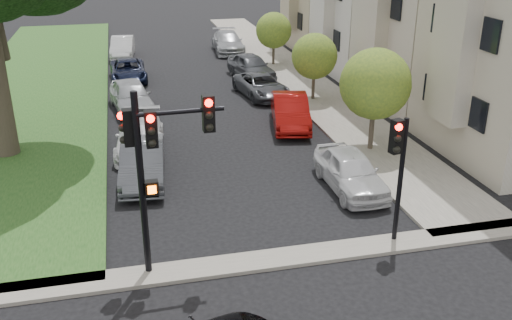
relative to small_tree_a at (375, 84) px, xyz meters
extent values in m
plane|color=black|center=(-6.20, -9.52, -2.99)|extent=(140.00, 140.00, 0.00)
cube|color=#1C4718|center=(-15.20, 14.48, -2.93)|extent=(8.00, 44.00, 0.12)
cube|color=slate|center=(0.55, 14.48, -2.93)|extent=(3.50, 44.00, 0.12)
cube|color=slate|center=(-6.20, -7.52, -2.93)|extent=(60.00, 1.00, 0.12)
cube|color=beige|center=(2.45, -1.52, 1.51)|extent=(0.70, 2.20, 5.50)
cube|color=black|center=(2.75, -1.52, 2.51)|extent=(0.08, 3.60, 6.00)
cube|color=tan|center=(6.30, 5.98, 2.01)|extent=(7.00, 7.40, 10.00)
cube|color=tan|center=(2.45, 5.98, 1.51)|extent=(0.70, 2.20, 5.50)
cube|color=black|center=(2.75, 5.98, 2.51)|extent=(0.08, 3.60, 6.00)
cube|color=#B7AA9C|center=(2.45, 13.48, 1.51)|extent=(0.70, 2.20, 5.50)
cylinder|color=#3E322A|center=(0.00, 0.00, -1.92)|extent=(0.21, 0.21, 2.14)
sphere|color=#406627|center=(0.00, 0.00, 0.01)|extent=(3.00, 3.00, 3.00)
cylinder|color=#3E322A|center=(0.00, 7.79, -2.10)|extent=(0.18, 0.18, 1.78)
sphere|color=#406627|center=(0.00, 7.79, -0.50)|extent=(2.50, 2.50, 2.50)
cylinder|color=#3E322A|center=(0.00, 16.35, -2.12)|extent=(0.17, 0.17, 1.74)
sphere|color=#406627|center=(0.00, 16.35, -0.56)|extent=(2.43, 2.43, 2.43)
cylinder|color=black|center=(-10.00, -7.32, -0.31)|extent=(0.19, 0.19, 5.37)
cylinder|color=black|center=(-8.86, -7.32, 1.76)|extent=(2.27, 0.19, 0.12)
cube|color=black|center=(-9.64, -7.32, 1.34)|extent=(0.32, 0.28, 0.98)
cube|color=black|center=(-8.14, -7.32, 1.65)|extent=(0.32, 0.28, 0.98)
cube|color=black|center=(-10.21, -7.06, 1.34)|extent=(0.28, 0.32, 0.98)
sphere|color=#FF0C05|center=(-9.64, -7.48, 1.67)|extent=(0.21, 0.21, 0.21)
sphere|color=black|center=(-9.64, -7.48, 1.01)|extent=(0.21, 0.21, 0.21)
cube|color=black|center=(-9.74, -7.32, -0.31)|extent=(0.37, 0.27, 0.39)
cube|color=#FF5905|center=(-9.74, -7.47, -0.31)|extent=(0.23, 0.03, 0.23)
cylinder|color=black|center=(-2.43, -7.32, -0.96)|extent=(0.18, 0.18, 4.08)
cube|color=black|center=(-2.69, -7.32, 0.55)|extent=(0.38, 0.35, 1.02)
sphere|color=#FF0C05|center=(-2.69, -7.48, 0.89)|extent=(0.21, 0.21, 0.21)
imported|color=silver|center=(-2.34, -3.41, -2.26)|extent=(1.74, 4.33, 1.48)
imported|color=maroon|center=(-2.50, 3.86, -2.22)|extent=(2.56, 4.95, 1.55)
imported|color=#3F4247|center=(-2.63, 9.22, -2.35)|extent=(2.77, 4.87, 1.28)
imported|color=#3F4247|center=(-2.27, 13.31, -2.22)|extent=(2.70, 4.84, 1.56)
imported|color=#999BA0|center=(-2.22, 21.43, -2.23)|extent=(2.43, 5.35, 1.52)
imported|color=#3F4247|center=(-9.79, -0.86, -2.24)|extent=(1.99, 4.71, 1.51)
imported|color=silver|center=(-9.75, 2.27, -2.30)|extent=(2.46, 4.96, 1.38)
imported|color=#999BA0|center=(-9.91, 8.29, -2.19)|extent=(2.48, 4.90, 1.60)
imported|color=black|center=(-9.89, 14.52, -2.35)|extent=(2.24, 4.69, 1.29)
imported|color=silver|center=(-10.08, 21.56, -2.26)|extent=(1.92, 4.57, 1.47)
camera|label=1|loc=(-10.21, -21.37, 6.28)|focal=40.00mm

